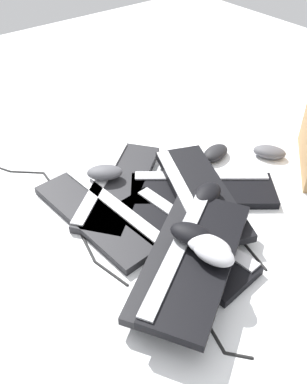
{
  "coord_description": "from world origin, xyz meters",
  "views": [
    {
      "loc": [
        0.81,
        -0.65,
        0.85
      ],
      "look_at": [
        0.05,
        -0.05,
        0.04
      ],
      "focal_mm": 40.0,
      "sensor_mm": 36.0,
      "label": 1
    }
  ],
  "objects_px": {
    "keyboard_6": "(200,192)",
    "mouse_6": "(209,246)",
    "keyboard_5": "(198,260)",
    "keyboard_2": "(118,185)",
    "mouse_7": "(105,172)",
    "mouse_0": "(216,153)",
    "keyboard_1": "(203,190)",
    "mouse_5": "(270,152)",
    "mouse_2": "(212,281)",
    "keyboard_0": "(180,239)",
    "mouse_4": "(207,194)",
    "keyboard_3": "(98,214)",
    "mouse_1": "(213,252)",
    "keyboard_4": "(182,258)",
    "mouse_3": "(192,234)"
  },
  "relations": [
    {
      "from": "mouse_4",
      "to": "mouse_6",
      "type": "bearing_deg",
      "value": 27.75
    },
    {
      "from": "keyboard_2",
      "to": "mouse_5",
      "type": "height_order",
      "value": "mouse_5"
    },
    {
      "from": "mouse_5",
      "to": "mouse_7",
      "type": "xyz_separation_m",
      "value": [
        -0.22,
        -0.53,
        0.03
      ]
    },
    {
      "from": "keyboard_0",
      "to": "keyboard_6",
      "type": "bearing_deg",
      "value": 120.34
    },
    {
      "from": "keyboard_4",
      "to": "mouse_0",
      "type": "relative_size",
      "value": 4.11
    },
    {
      "from": "keyboard_1",
      "to": "mouse_2",
      "type": "height_order",
      "value": "mouse_2"
    },
    {
      "from": "mouse_4",
      "to": "mouse_1",
      "type": "bearing_deg",
      "value": 29.91
    },
    {
      "from": "mouse_0",
      "to": "mouse_5",
      "type": "relative_size",
      "value": 1.0
    },
    {
      "from": "keyboard_5",
      "to": "keyboard_0",
      "type": "bearing_deg",
      "value": 157.31
    },
    {
      "from": "keyboard_4",
      "to": "mouse_3",
      "type": "bearing_deg",
      "value": 91.36
    },
    {
      "from": "mouse_1",
      "to": "mouse_2",
      "type": "relative_size",
      "value": 1.0
    },
    {
      "from": "keyboard_1",
      "to": "mouse_4",
      "type": "bearing_deg",
      "value": -38.85
    },
    {
      "from": "mouse_7",
      "to": "mouse_6",
      "type": "bearing_deg",
      "value": -56.22
    },
    {
      "from": "mouse_0",
      "to": "mouse_1",
      "type": "height_order",
      "value": "mouse_1"
    },
    {
      "from": "mouse_1",
      "to": "mouse_7",
      "type": "height_order",
      "value": "mouse_1"
    },
    {
      "from": "keyboard_5",
      "to": "mouse_0",
      "type": "relative_size",
      "value": 4.14
    },
    {
      "from": "mouse_7",
      "to": "mouse_0",
      "type": "bearing_deg",
      "value": 18.77
    },
    {
      "from": "mouse_5",
      "to": "keyboard_4",
      "type": "bearing_deg",
      "value": -106.47
    },
    {
      "from": "keyboard_1",
      "to": "keyboard_2",
      "type": "xyz_separation_m",
      "value": [
        -0.18,
        -0.19,
        0.0
      ]
    },
    {
      "from": "keyboard_0",
      "to": "mouse_7",
      "type": "xyz_separation_m",
      "value": [
        -0.33,
        -0.02,
        0.04
      ]
    },
    {
      "from": "keyboard_0",
      "to": "keyboard_1",
      "type": "xyz_separation_m",
      "value": [
        -0.12,
        0.19,
        0.0
      ]
    },
    {
      "from": "mouse_4",
      "to": "mouse_7",
      "type": "xyz_separation_m",
      "value": [
        -0.3,
        -0.15,
        -0.03
      ]
    },
    {
      "from": "keyboard_3",
      "to": "mouse_6",
      "type": "relative_size",
      "value": 4.09
    },
    {
      "from": "keyboard_5",
      "to": "mouse_3",
      "type": "xyz_separation_m",
      "value": [
        -0.05,
        0.02,
        0.04
      ]
    },
    {
      "from": "keyboard_1",
      "to": "keyboard_4",
      "type": "bearing_deg",
      "value": -52.97
    },
    {
      "from": "keyboard_4",
      "to": "mouse_4",
      "type": "relative_size",
      "value": 4.11
    },
    {
      "from": "keyboard_0",
      "to": "keyboard_5",
      "type": "distance_m",
      "value": 0.14
    },
    {
      "from": "mouse_7",
      "to": "mouse_4",
      "type": "bearing_deg",
      "value": -28.78
    },
    {
      "from": "mouse_7",
      "to": "keyboard_4",
      "type": "bearing_deg",
      "value": -60.96
    },
    {
      "from": "mouse_4",
      "to": "keyboard_5",
      "type": "bearing_deg",
      "value": 22.41
    },
    {
      "from": "keyboard_0",
      "to": "keyboard_2",
      "type": "xyz_separation_m",
      "value": [
        -0.29,
        -0.0,
        0.0
      ]
    },
    {
      "from": "keyboard_0",
      "to": "mouse_6",
      "type": "height_order",
      "value": "mouse_6"
    },
    {
      "from": "mouse_2",
      "to": "mouse_4",
      "type": "relative_size",
      "value": 1.0
    },
    {
      "from": "keyboard_1",
      "to": "keyboard_4",
      "type": "distance_m",
      "value": 0.32
    },
    {
      "from": "keyboard_1",
      "to": "mouse_5",
      "type": "relative_size",
      "value": 3.99
    },
    {
      "from": "keyboard_5",
      "to": "keyboard_2",
      "type": "bearing_deg",
      "value": 173.08
    },
    {
      "from": "keyboard_0",
      "to": "mouse_0",
      "type": "bearing_deg",
      "value": 122.53
    },
    {
      "from": "keyboard_5",
      "to": "mouse_5",
      "type": "distance_m",
      "value": 0.61
    },
    {
      "from": "keyboard_2",
      "to": "mouse_6",
      "type": "bearing_deg",
      "value": -3.45
    },
    {
      "from": "mouse_5",
      "to": "mouse_6",
      "type": "bearing_deg",
      "value": -100.48
    },
    {
      "from": "keyboard_6",
      "to": "mouse_6",
      "type": "height_order",
      "value": "mouse_6"
    },
    {
      "from": "mouse_2",
      "to": "mouse_5",
      "type": "bearing_deg",
      "value": -175.73
    },
    {
      "from": "keyboard_4",
      "to": "keyboard_5",
      "type": "distance_m",
      "value": 0.06
    },
    {
      "from": "keyboard_0",
      "to": "keyboard_1",
      "type": "height_order",
      "value": "same"
    },
    {
      "from": "keyboard_4",
      "to": "mouse_4",
      "type": "distance_m",
      "value": 0.22
    },
    {
      "from": "mouse_2",
      "to": "keyboard_0",
      "type": "bearing_deg",
      "value": -125.17
    },
    {
      "from": "mouse_5",
      "to": "keyboard_2",
      "type": "bearing_deg",
      "value": -144.23
    },
    {
      "from": "keyboard_0",
      "to": "mouse_4",
      "type": "bearing_deg",
      "value": 106.26
    },
    {
      "from": "keyboard_3",
      "to": "mouse_7",
      "type": "bearing_deg",
      "value": 138.09
    },
    {
      "from": "mouse_2",
      "to": "mouse_7",
      "type": "bearing_deg",
      "value": -114.49
    }
  ]
}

